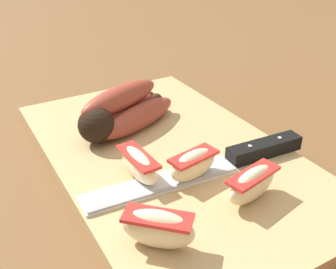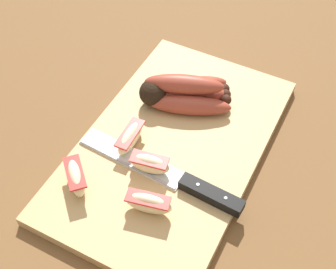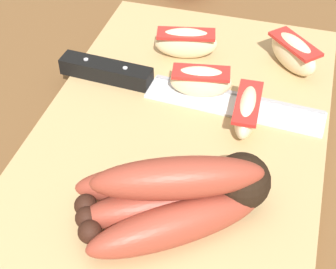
{
  "view_description": "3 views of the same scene",
  "coord_description": "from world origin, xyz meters",
  "px_view_note": "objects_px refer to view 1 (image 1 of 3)",
  "views": [
    {
      "loc": [
        -0.39,
        0.21,
        0.28
      ],
      "look_at": [
        -0.0,
        -0.01,
        0.04
      ],
      "focal_mm": 42.97,
      "sensor_mm": 36.0,
      "label": 1
    },
    {
      "loc": [
        -0.43,
        -0.21,
        0.61
      ],
      "look_at": [
        -0.01,
        0.0,
        0.03
      ],
      "focal_mm": 49.59,
      "sensor_mm": 36.0,
      "label": 2
    },
    {
      "loc": [
        0.33,
        0.08,
        0.36
      ],
      "look_at": [
        0.0,
        -0.01,
        0.04
      ],
      "focal_mm": 55.87,
      "sensor_mm": 36.0,
      "label": 3
    }
  ],
  "objects_px": {
    "apple_wedge_middle": "(194,164)",
    "apple_wedge_near": "(158,228)",
    "apple_wedge_far": "(252,184)",
    "apple_wedge_extra": "(138,164)",
    "chefs_knife": "(231,160)",
    "banana_bunch": "(121,112)"
  },
  "relations": [
    {
      "from": "apple_wedge_middle",
      "to": "apple_wedge_near",
      "type": "bearing_deg",
      "value": 130.46
    },
    {
      "from": "apple_wedge_near",
      "to": "apple_wedge_far",
      "type": "bearing_deg",
      "value": -84.91
    },
    {
      "from": "apple_wedge_extra",
      "to": "apple_wedge_near",
      "type": "bearing_deg",
      "value": 162.81
    },
    {
      "from": "chefs_knife",
      "to": "apple_wedge_near",
      "type": "relative_size",
      "value": 4.39
    },
    {
      "from": "banana_bunch",
      "to": "apple_wedge_extra",
      "type": "bearing_deg",
      "value": 164.64
    },
    {
      "from": "chefs_knife",
      "to": "apple_wedge_extra",
      "type": "bearing_deg",
      "value": 74.14
    },
    {
      "from": "apple_wedge_near",
      "to": "apple_wedge_extra",
      "type": "bearing_deg",
      "value": -17.19
    },
    {
      "from": "apple_wedge_middle",
      "to": "apple_wedge_far",
      "type": "bearing_deg",
      "value": -153.12
    },
    {
      "from": "banana_bunch",
      "to": "apple_wedge_far",
      "type": "relative_size",
      "value": 2.22
    },
    {
      "from": "apple_wedge_middle",
      "to": "apple_wedge_extra",
      "type": "height_order",
      "value": "apple_wedge_middle"
    },
    {
      "from": "banana_bunch",
      "to": "apple_wedge_near",
      "type": "xyz_separation_m",
      "value": [
        -0.23,
        0.07,
        -0.0
      ]
    },
    {
      "from": "banana_bunch",
      "to": "apple_wedge_far",
      "type": "distance_m",
      "value": 0.22
    },
    {
      "from": "apple_wedge_far",
      "to": "apple_wedge_extra",
      "type": "relative_size",
      "value": 1.01
    },
    {
      "from": "apple_wedge_far",
      "to": "apple_wedge_extra",
      "type": "bearing_deg",
      "value": 41.95
    },
    {
      "from": "apple_wedge_near",
      "to": "apple_wedge_extra",
      "type": "height_order",
      "value": "apple_wedge_near"
    },
    {
      "from": "apple_wedge_extra",
      "to": "chefs_knife",
      "type": "bearing_deg",
      "value": -105.86
    },
    {
      "from": "banana_bunch",
      "to": "apple_wedge_near",
      "type": "distance_m",
      "value": 0.24
    },
    {
      "from": "apple_wedge_far",
      "to": "chefs_knife",
      "type": "bearing_deg",
      "value": -20.1
    },
    {
      "from": "apple_wedge_near",
      "to": "apple_wedge_middle",
      "type": "height_order",
      "value": "apple_wedge_near"
    },
    {
      "from": "chefs_knife",
      "to": "apple_wedge_far",
      "type": "distance_m",
      "value": 0.07
    },
    {
      "from": "apple_wedge_near",
      "to": "chefs_knife",
      "type": "bearing_deg",
      "value": -62.2
    },
    {
      "from": "banana_bunch",
      "to": "apple_wedge_far",
      "type": "height_order",
      "value": "banana_bunch"
    }
  ]
}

